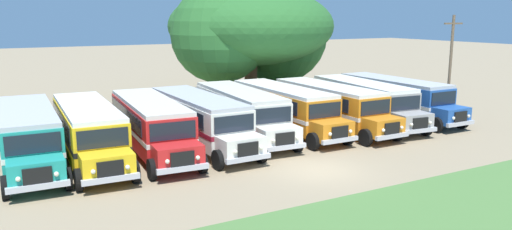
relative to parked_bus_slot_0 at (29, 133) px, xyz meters
name	(u,v)px	position (x,y,z in m)	size (l,w,h in m)	color
ground_plane	(320,170)	(12.12, -7.90, -1.58)	(220.00, 220.00, 0.00)	#937F60
parked_bus_slot_0	(29,133)	(0.00, 0.00, 0.00)	(2.96, 10.88, 2.82)	teal
parked_bus_slot_1	(89,129)	(2.79, -0.46, 0.00)	(3.01, 10.88, 2.82)	yellow
parked_bus_slot_2	(151,123)	(6.08, -0.55, 0.00)	(3.24, 10.92, 2.82)	red
parked_bus_slot_3	(200,118)	(8.95, -0.51, 0.00)	(2.84, 10.86, 2.82)	silver
parked_bus_slot_4	(241,110)	(12.07, 0.37, 0.00)	(3.27, 10.93, 2.82)	silver
parked_bus_slot_5	(285,107)	(15.13, 0.20, 0.00)	(2.69, 10.84, 2.82)	orange
parked_bus_slot_6	(330,104)	(18.25, -0.50, 0.00)	(2.74, 10.85, 2.82)	orange
parked_bus_slot_7	(364,100)	(21.33, -0.29, 0.00)	(3.60, 10.98, 2.82)	#9E9993
parked_bus_slot_8	(396,96)	(24.50, -0.10, 0.00)	(2.72, 10.84, 2.82)	#23519E
broad_shade_tree	(248,28)	(18.54, 11.60, 4.77)	(15.34, 15.11, 11.50)	brown
utility_pole	(450,64)	(27.74, -2.03, 2.37)	(1.80, 0.20, 7.40)	brown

